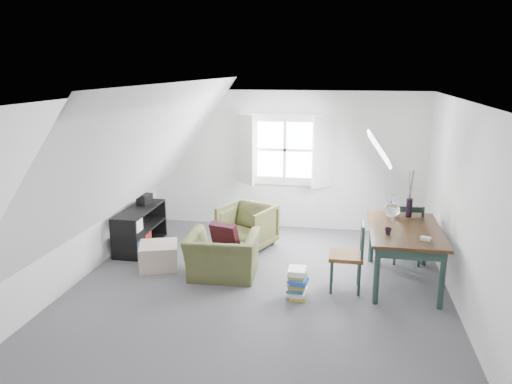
% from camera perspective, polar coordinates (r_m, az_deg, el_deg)
% --- Properties ---
extents(floor, '(5.50, 5.50, 0.00)m').
position_cam_1_polar(floor, '(6.83, 0.28, -10.97)').
color(floor, '#4B4B50').
rests_on(floor, ground).
extents(ceiling, '(5.50, 5.50, 0.00)m').
position_cam_1_polar(ceiling, '(6.20, 0.31, 10.45)').
color(ceiling, white).
rests_on(ceiling, wall_back).
extents(wall_back, '(5.00, 0.00, 5.00)m').
position_cam_1_polar(wall_back, '(9.06, 3.33, 3.62)').
color(wall_back, silver).
rests_on(wall_back, ground).
extents(wall_front, '(5.00, 0.00, 5.00)m').
position_cam_1_polar(wall_front, '(3.88, -6.93, -11.10)').
color(wall_front, silver).
rests_on(wall_front, ground).
extents(wall_left, '(0.00, 5.50, 5.50)m').
position_cam_1_polar(wall_left, '(7.25, -19.55, 0.17)').
color(wall_left, silver).
rests_on(wall_left, ground).
extents(wall_right, '(0.00, 5.50, 5.50)m').
position_cam_1_polar(wall_right, '(6.47, 22.67, -1.74)').
color(wall_right, silver).
rests_on(wall_right, ground).
extents(slope_left, '(3.19, 5.50, 4.48)m').
position_cam_1_polar(slope_left, '(6.73, -12.85, 4.17)').
color(slope_left, white).
rests_on(slope_left, wall_left).
extents(slope_right, '(3.19, 5.50, 4.48)m').
position_cam_1_polar(slope_right, '(6.21, 14.54, 3.27)').
color(slope_right, white).
rests_on(slope_right, wall_right).
extents(dormer_window, '(1.71, 0.35, 1.30)m').
position_cam_1_polar(dormer_window, '(8.95, 3.28, 4.79)').
color(dormer_window, white).
rests_on(dormer_window, wall_back).
extents(skylight, '(0.35, 0.75, 0.47)m').
position_cam_1_polar(skylight, '(7.50, 13.87, 4.87)').
color(skylight, white).
rests_on(skylight, slope_right).
extents(armchair_near, '(1.01, 0.89, 0.63)m').
position_cam_1_polar(armchair_near, '(7.22, -3.81, -9.58)').
color(armchair_near, '#444723').
rests_on(armchair_near, floor).
extents(armchair_far, '(1.01, 1.02, 0.72)m').
position_cam_1_polar(armchair_far, '(8.29, -1.00, -6.33)').
color(armchair_far, '#444723').
rests_on(armchair_far, floor).
extents(throw_pillow, '(0.44, 0.33, 0.41)m').
position_cam_1_polar(throw_pillow, '(7.15, -3.59, -5.03)').
color(throw_pillow, '#390F19').
rests_on(throw_pillow, armchair_near).
extents(ottoman, '(0.69, 0.69, 0.36)m').
position_cam_1_polar(ottoman, '(7.58, -11.05, -7.15)').
color(ottoman, tan).
rests_on(ottoman, floor).
extents(dining_table, '(0.95, 1.58, 0.79)m').
position_cam_1_polar(dining_table, '(7.05, 16.63, -4.79)').
color(dining_table, black).
rests_on(dining_table, floor).
extents(demijohn, '(0.23, 0.23, 0.33)m').
position_cam_1_polar(demijohn, '(7.39, 15.25, -1.88)').
color(demijohn, silver).
rests_on(demijohn, dining_table).
extents(vase_twigs, '(0.09, 0.10, 0.68)m').
position_cam_1_polar(vase_twigs, '(7.51, 17.10, -1.62)').
color(vase_twigs, black).
rests_on(vase_twigs, dining_table).
extents(cup, '(0.12, 0.12, 0.09)m').
position_cam_1_polar(cup, '(6.70, 14.83, -4.69)').
color(cup, black).
rests_on(cup, dining_table).
extents(paper_box, '(0.14, 0.12, 0.04)m').
position_cam_1_polar(paper_box, '(6.61, 18.83, -5.07)').
color(paper_box, white).
rests_on(paper_box, dining_table).
extents(dining_chair_far, '(0.44, 0.44, 0.93)m').
position_cam_1_polar(dining_chair_far, '(7.85, 16.92, -4.41)').
color(dining_chair_far, '#5C3312').
rests_on(dining_chair_far, floor).
extents(dining_chair_near, '(0.44, 0.44, 0.94)m').
position_cam_1_polar(dining_chair_near, '(6.74, 10.58, -7.06)').
color(dining_chair_near, '#5C3312').
rests_on(dining_chair_near, floor).
extents(media_shelf, '(0.43, 1.28, 0.66)m').
position_cam_1_polar(media_shelf, '(8.40, -13.22, -4.29)').
color(media_shelf, black).
rests_on(media_shelf, floor).
extents(electronics_box, '(0.22, 0.27, 0.19)m').
position_cam_1_polar(electronics_box, '(8.54, -12.61, -0.86)').
color(electronics_box, black).
rests_on(electronics_box, media_shelf).
extents(magazine_stack, '(0.29, 0.35, 0.39)m').
position_cam_1_polar(magazine_stack, '(6.53, 4.74, -10.34)').
color(magazine_stack, '#B29933').
rests_on(magazine_stack, floor).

